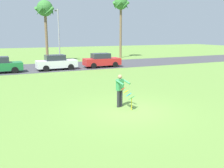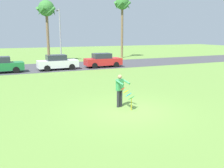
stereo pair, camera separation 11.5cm
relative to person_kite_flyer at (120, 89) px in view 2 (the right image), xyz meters
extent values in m
plane|color=olive|center=(0.11, -0.75, -0.95)|extent=(120.00, 120.00, 0.00)
cube|color=#424247|center=(0.11, 17.41, -0.95)|extent=(120.00, 8.00, 0.01)
cylinder|color=#26262B|center=(0.08, 0.04, -0.50)|extent=(0.16, 0.16, 0.90)
cylinder|color=#26262B|center=(-0.09, 0.00, -0.50)|extent=(0.16, 0.16, 0.90)
cube|color=#338C4C|center=(-0.01, 0.02, 0.25)|extent=(0.41, 0.31, 0.60)
sphere|color=#9E7051|center=(-0.01, 0.02, 0.67)|extent=(0.22, 0.22, 0.22)
cylinder|color=#338C4C|center=(0.27, -0.16, 0.43)|extent=(0.24, 0.59, 0.24)
cylinder|color=#338C4C|center=(-0.15, -0.28, 0.43)|extent=(0.24, 0.59, 0.24)
cube|color=red|center=(0.00, -0.35, 0.11)|extent=(0.26, 0.25, 0.12)
cube|color=yellow|center=(0.10, -0.47, -0.03)|extent=(0.34, 0.31, 0.12)
cube|color=#1E99D8|center=(0.20, -0.60, -0.17)|extent=(0.41, 0.37, 0.12)
cube|color=green|center=(0.30, -0.73, -0.30)|extent=(0.49, 0.42, 0.12)
cylinder|color=yellow|center=(0.30, -0.73, -0.63)|extent=(0.04, 0.04, 0.64)
cube|color=#1E7238|center=(-5.79, 15.01, -0.31)|extent=(4.26, 1.84, 0.76)
cylinder|color=black|center=(-4.52, 15.86, -0.63)|extent=(0.65, 0.24, 0.64)
cylinder|color=black|center=(-4.46, 14.24, -0.63)|extent=(0.65, 0.24, 0.64)
cube|color=white|center=(-0.23, 15.01, -0.31)|extent=(4.26, 1.85, 0.76)
cube|color=#282D38|center=(-0.38, 15.00, 0.35)|extent=(2.07, 1.47, 0.60)
cylinder|color=black|center=(1.04, 15.86, -0.63)|extent=(0.65, 0.24, 0.64)
cylinder|color=black|center=(1.10, 14.25, -0.63)|extent=(0.65, 0.24, 0.64)
cylinder|color=black|center=(-1.56, 15.77, -0.63)|extent=(0.65, 0.24, 0.64)
cylinder|color=black|center=(-1.50, 14.15, -0.63)|extent=(0.65, 0.24, 0.64)
cube|color=red|center=(4.99, 15.01, -0.31)|extent=(4.22, 1.76, 0.76)
cube|color=#282D38|center=(4.84, 15.01, 0.35)|extent=(2.04, 1.42, 0.60)
cylinder|color=black|center=(6.30, 15.80, -0.63)|extent=(0.64, 0.23, 0.64)
cylinder|color=black|center=(6.28, 14.18, -0.63)|extent=(0.64, 0.23, 0.64)
cylinder|color=black|center=(3.70, 15.83, -0.63)|extent=(0.64, 0.23, 0.64)
cylinder|color=black|center=(3.67, 14.22, -0.63)|extent=(0.64, 0.23, 0.64)
cylinder|color=brown|center=(0.20, 23.20, 2.50)|extent=(0.36, 0.36, 6.89)
sphere|color=#387A33|center=(0.20, 23.20, 6.14)|extent=(2.10, 2.10, 2.10)
cone|color=#387A33|center=(1.15, 23.20, 5.69)|extent=(0.44, 1.56, 1.28)
cone|color=#387A33|center=(0.50, 24.11, 5.69)|extent=(1.62, 0.90, 1.28)
cone|color=#387A33|center=(-0.57, 23.76, 5.69)|extent=(1.27, 1.52, 1.28)
cone|color=#387A33|center=(-0.57, 22.64, 5.69)|extent=(1.27, 1.52, 1.28)
cone|color=#387A33|center=(0.50, 22.30, 5.69)|extent=(1.62, 0.90, 1.28)
cylinder|color=brown|center=(11.97, 24.41, 3.19)|extent=(0.36, 0.36, 8.28)
sphere|color=#387A33|center=(11.97, 24.41, 7.53)|extent=(2.10, 2.10, 2.10)
cone|color=#387A33|center=(12.92, 24.41, 7.08)|extent=(0.44, 1.56, 1.28)
cone|color=#387A33|center=(12.26, 25.32, 7.08)|extent=(1.62, 0.90, 1.28)
cone|color=#387A33|center=(11.20, 24.97, 7.08)|extent=(1.27, 1.52, 1.28)
cone|color=#387A33|center=(11.20, 23.85, 7.08)|extent=(1.27, 1.52, 1.28)
cone|color=#387A33|center=(12.26, 23.51, 7.08)|extent=(1.62, 0.90, 1.28)
cylinder|color=#9E9EA3|center=(1.67, 22.07, 2.55)|extent=(0.16, 0.16, 7.00)
cylinder|color=#9E9EA3|center=(1.67, 22.77, 5.95)|extent=(0.10, 1.40, 0.10)
cube|color=#4C4C51|center=(1.67, 23.42, 5.91)|extent=(0.24, 0.44, 0.16)
camera|label=1|loc=(-5.51, -11.29, 2.88)|focal=39.46mm
camera|label=2|loc=(-5.41, -11.33, 2.88)|focal=39.46mm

